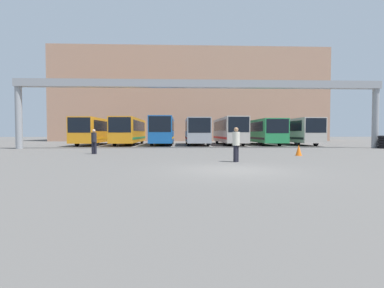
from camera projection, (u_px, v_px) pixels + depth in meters
The scene contains 14 objects.
ground_plane at pixel (233, 170), 11.59m from camera, with size 200.00×200.00×0.00m, color #514F4C.
building_backdrop at pixel (190, 98), 57.66m from camera, with size 49.20×12.00×16.52m.
overhead_gantry at pixel (202, 90), 27.81m from camera, with size 33.98×0.80×6.34m.
bus_slot_0 at pixel (95, 130), 36.13m from camera, with size 2.52×11.75×3.12m.
bus_slot_1 at pixel (129, 130), 36.48m from camera, with size 2.53×12.10×3.16m.
bus_slot_2 at pixel (163, 129), 36.36m from camera, with size 2.52×11.52×3.27m.
bus_slot_3 at pixel (197, 130), 35.88m from camera, with size 2.55×10.20×3.10m.
bus_slot_4 at pixel (229, 130), 37.20m from camera, with size 2.44×12.51×3.23m.
bus_slot_5 at pixel (262, 131), 37.11m from camera, with size 2.62×11.96×3.00m.
bus_slot_6 at pixel (297, 130), 36.42m from camera, with size 2.45×10.23×3.10m.
pedestrian_mid_left at pixel (94, 141), 20.45m from camera, with size 0.35×0.35×1.69m.
pedestrian_mid_right at pixel (236, 144), 14.87m from camera, with size 0.36×0.36×1.72m.
traffic_cone at pixel (299, 150), 18.94m from camera, with size 0.39×0.39×0.69m.
tire_stack at pixel (384, 142), 27.84m from camera, with size 1.04×1.04×1.20m.
Camera 1 is at (-2.09, -11.46, 1.45)m, focal length 28.00 mm.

